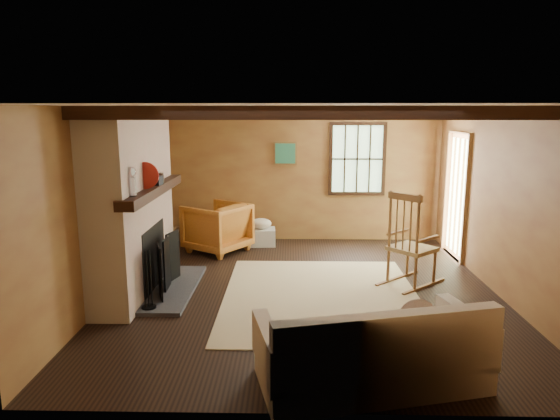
{
  "coord_description": "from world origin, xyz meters",
  "views": [
    {
      "loc": [
        -0.2,
        -6.3,
        2.34
      ],
      "look_at": [
        -0.35,
        0.4,
        1.02
      ],
      "focal_mm": 32.0,
      "sensor_mm": 36.0,
      "label": 1
    }
  ],
  "objects_px": {
    "rocking_chair": "(410,246)",
    "armchair": "(217,227)",
    "fireplace": "(134,209)",
    "sofa": "(374,355)",
    "laundry_basket": "(261,237)"
  },
  "relations": [
    {
      "from": "rocking_chair",
      "to": "armchair",
      "type": "xyz_separation_m",
      "value": [
        -2.87,
        1.59,
        -0.13
      ]
    },
    {
      "from": "fireplace",
      "to": "sofa",
      "type": "bearing_deg",
      "value": -40.08
    },
    {
      "from": "sofa",
      "to": "laundry_basket",
      "type": "height_order",
      "value": "sofa"
    },
    {
      "from": "laundry_basket",
      "to": "rocking_chair",
      "type": "bearing_deg",
      "value": -43.05
    },
    {
      "from": "fireplace",
      "to": "sofa",
      "type": "relative_size",
      "value": 1.14
    },
    {
      "from": "armchair",
      "to": "laundry_basket",
      "type": "bearing_deg",
      "value": 154.56
    },
    {
      "from": "fireplace",
      "to": "sofa",
      "type": "height_order",
      "value": "fireplace"
    },
    {
      "from": "rocking_chair",
      "to": "fireplace",
      "type": "bearing_deg",
      "value": 53.18
    },
    {
      "from": "armchair",
      "to": "sofa",
      "type": "bearing_deg",
      "value": 59.26
    },
    {
      "from": "laundry_basket",
      "to": "fireplace",
      "type": "bearing_deg",
      "value": -123.03
    },
    {
      "from": "fireplace",
      "to": "laundry_basket",
      "type": "distance_m",
      "value": 2.92
    },
    {
      "from": "fireplace",
      "to": "armchair",
      "type": "bearing_deg",
      "value": 67.49
    },
    {
      "from": "rocking_chair",
      "to": "laundry_basket",
      "type": "bearing_deg",
      "value": 5.47
    },
    {
      "from": "fireplace",
      "to": "laundry_basket",
      "type": "bearing_deg",
      "value": 56.97
    },
    {
      "from": "fireplace",
      "to": "laundry_basket",
      "type": "xyz_separation_m",
      "value": [
        1.5,
        2.31,
        -0.95
      ]
    }
  ]
}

